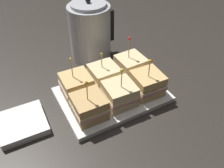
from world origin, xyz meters
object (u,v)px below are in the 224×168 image
object	(u,v)px
sandwich_front_left	(89,107)
sandwich_back_right	(131,66)
serving_platter	(112,95)
sandwich_front_right	(147,83)
sandwich_back_left	(77,86)
napkin_stack	(23,123)
sandwich_front_center	(120,94)
sandwich_back_center	(104,76)
kettle_steel	(90,32)

from	to	relation	value
sandwich_front_left	sandwich_back_right	xyz separation A→B (m)	(0.23, 0.12, 0.00)
serving_platter	sandwich_front_right	distance (m)	0.13
sandwich_back_left	napkin_stack	distance (m)	0.21
sandwich_back_right	serving_platter	bearing A→B (deg)	-152.72
sandwich_front_center	sandwich_back_left	distance (m)	0.15
serving_platter	sandwich_front_left	bearing A→B (deg)	-152.99
sandwich_back_center	sandwich_back_right	xyz separation A→B (m)	(0.11, -0.00, 0.00)
sandwich_front_left	sandwich_back_right	world-z (taller)	sandwich_back_right
sandwich_front_left	sandwich_back_left	xyz separation A→B (m)	(0.00, 0.11, 0.00)
sandwich_back_center	sandwich_front_left	bearing A→B (deg)	-133.78
sandwich_front_center	sandwich_back_right	bearing A→B (deg)	44.69
sandwich_back_left	sandwich_back_right	xyz separation A→B (m)	(0.22, 0.01, 0.00)
sandwich_front_left	sandwich_front_right	size ratio (longest dim) A/B	1.01
sandwich_front_left	kettle_steel	bearing A→B (deg)	64.22
serving_platter	sandwich_front_left	size ratio (longest dim) A/B	2.49
kettle_steel	sandwich_front_center	bearing A→B (deg)	-98.11
sandwich_back_left	kettle_steel	world-z (taller)	kettle_steel
sandwich_front_left	napkin_stack	bearing A→B (deg)	159.73
sandwich_back_right	kettle_steel	size ratio (longest dim) A/B	0.62
sandwich_back_center	sandwich_back_right	size ratio (longest dim) A/B	0.82
sandwich_back_right	napkin_stack	xyz separation A→B (m)	(-0.42, -0.04, -0.05)
serving_platter	sandwich_back_center	world-z (taller)	sandwich_back_center
sandwich_front_right	sandwich_back_right	world-z (taller)	sandwich_back_right
sandwich_front_left	sandwich_front_center	bearing A→B (deg)	2.48
kettle_steel	napkin_stack	distance (m)	0.45
kettle_steel	sandwich_front_right	bearing A→B (deg)	-79.19
sandwich_front_center	sandwich_back_left	xyz separation A→B (m)	(-0.11, 0.11, 0.00)
serving_platter	sandwich_front_right	size ratio (longest dim) A/B	2.51
napkin_stack	sandwich_front_right	bearing A→B (deg)	-9.49
serving_platter	sandwich_front_left	xyz separation A→B (m)	(-0.11, -0.06, 0.05)
sandwich_front_right	kettle_steel	xyz separation A→B (m)	(-0.06, 0.33, 0.06)
sandwich_front_right	sandwich_back_right	size ratio (longest dim) A/B	0.90
sandwich_front_center	napkin_stack	distance (m)	0.32
sandwich_back_right	sandwich_front_left	bearing A→B (deg)	-152.86
napkin_stack	sandwich_back_left	bearing A→B (deg)	10.24
sandwich_front_right	napkin_stack	world-z (taller)	sandwich_front_right
serving_platter	napkin_stack	size ratio (longest dim) A/B	2.48
serving_platter	napkin_stack	world-z (taller)	napkin_stack
sandwich_front_center	sandwich_front_right	bearing A→B (deg)	-0.99
sandwich_back_center	sandwich_front_center	bearing A→B (deg)	-88.73
sandwich_back_right	sandwich_back_center	bearing A→B (deg)	179.81
sandwich_front_left	sandwich_back_left	size ratio (longest dim) A/B	0.95
sandwich_back_center	napkin_stack	distance (m)	0.32
serving_platter	kettle_steel	size ratio (longest dim) A/B	1.40
sandwich_back_left	sandwich_back_right	distance (m)	0.22
sandwich_front_right	serving_platter	bearing A→B (deg)	153.64
sandwich_front_center	sandwich_back_center	bearing A→B (deg)	91.27
sandwich_front_left	sandwich_back_left	distance (m)	0.11
serving_platter	kettle_steel	xyz separation A→B (m)	(0.05, 0.27, 0.11)
sandwich_front_center	sandwich_back_center	distance (m)	0.11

